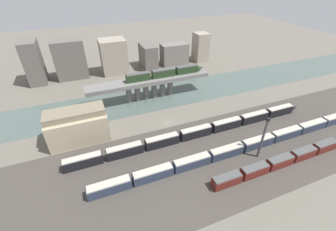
{
  "coord_description": "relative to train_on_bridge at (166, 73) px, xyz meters",
  "views": [
    {
      "loc": [
        -27.94,
        -70.42,
        54.5
      ],
      "look_at": [
        0.0,
        -0.53,
        4.07
      ],
      "focal_mm": 24.0,
      "sensor_mm": 36.0,
      "label": 1
    }
  ],
  "objects": [
    {
      "name": "city_block_center",
      "position": [
        -18.1,
        38.48,
        -2.09
      ],
      "size": [
        14.72,
        12.18,
        19.78
      ],
      "primitive_type": "cube",
      "color": "gray",
      "rests_on": "ground"
    },
    {
      "name": "train_yard_mid",
      "position": [
        11.34,
        -48.33,
        -10.22
      ],
      "size": [
        109.29,
        2.88,
        3.59
      ],
      "color": "#2D384C",
      "rests_on": "ground"
    },
    {
      "name": "city_block_tall",
      "position": [
        39.51,
        37.68,
        -2.85
      ],
      "size": [
        8.44,
        9.63,
        18.27
      ],
      "primitive_type": "cube",
      "color": "gray",
      "rests_on": "ground"
    },
    {
      "name": "city_block_left",
      "position": [
        -41.93,
        39.73,
        -1.25
      ],
      "size": [
        16.62,
        9.65,
        21.46
      ],
      "primitive_type": "cube",
      "color": "#605B56",
      "rests_on": "ground"
    },
    {
      "name": "warehouse_building",
      "position": [
        -42.35,
        -20.25,
        -5.93
      ],
      "size": [
        20.84,
        10.94,
        12.73
      ],
      "color": "tan",
      "rests_on": "ground"
    },
    {
      "name": "ground_plane",
      "position": [
        -8.34,
        -22.95,
        -11.98
      ],
      "size": [
        400.0,
        400.0,
        0.0
      ],
      "primitive_type": "plane",
      "color": "#666056"
    },
    {
      "name": "train_yard_near",
      "position": [
        17.83,
        -58.59,
        -10.29
      ],
      "size": [
        52.96,
        2.95,
        3.46
      ],
      "color": "#5B1E19",
      "rests_on": "ground"
    },
    {
      "name": "railbed_yard",
      "position": [
        -8.34,
        -46.95,
        -11.98
      ],
      "size": [
        280.0,
        42.0,
        0.01
      ],
      "primitive_type": "cube",
      "color": "#423D38",
      "rests_on": "ground"
    },
    {
      "name": "signal_tower",
      "position": [
        12.97,
        -52.63,
        -3.89
      ],
      "size": [
        1.0,
        0.76,
        15.95
      ],
      "color": "#4C4C51",
      "rests_on": "ground"
    },
    {
      "name": "city_block_right",
      "position": [
        3.2,
        38.84,
        -4.82
      ],
      "size": [
        8.25,
        15.56,
        14.33
      ],
      "primitive_type": "cube",
      "color": "#605B56",
      "rests_on": "ground"
    },
    {
      "name": "train_yard_far",
      "position": [
        -0.34,
        -35.14,
        -10.05
      ],
      "size": [
        98.53,
        2.68,
        3.94
      ],
      "color": "black",
      "rests_on": "ground"
    },
    {
      "name": "bridge",
      "position": [
        -8.34,
        0.0,
        -4.18
      ],
      "size": [
        59.04,
        7.92,
        10.17
      ],
      "color": "slate",
      "rests_on": "ground"
    },
    {
      "name": "river_water",
      "position": [
        -8.34,
        0.0,
        -11.98
      ],
      "size": [
        320.0,
        25.14,
        0.01
      ],
      "primitive_type": "cube",
      "color": "#4C5B56",
      "rests_on": "ground"
    },
    {
      "name": "city_block_far_left",
      "position": [
        -60.2,
        40.09,
        -0.57
      ],
      "size": [
        8.32,
        13.47,
        22.82
      ],
      "primitive_type": "cube",
      "color": "#605B56",
      "rests_on": "ground"
    },
    {
      "name": "city_block_far_right",
      "position": [
        20.75,
        38.27,
        -5.38
      ],
      "size": [
        17.24,
        8.8,
        13.21
      ],
      "primitive_type": "cube",
      "color": "slate",
      "rests_on": "ground"
    },
    {
      "name": "train_on_bridge",
      "position": [
        0.0,
        0.0,
        0.0
      ],
      "size": [
        39.83,
        2.82,
        3.71
      ],
      "color": "#23381E",
      "rests_on": "bridge"
    }
  ]
}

